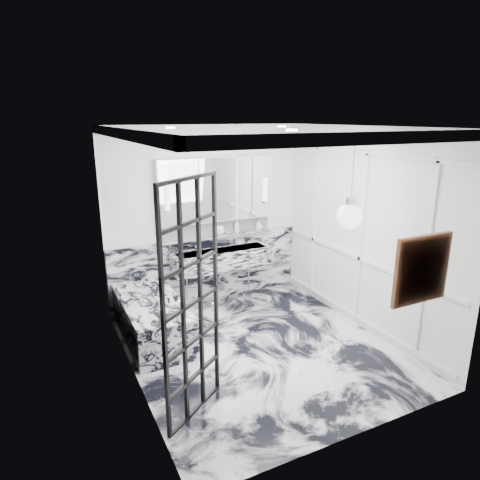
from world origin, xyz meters
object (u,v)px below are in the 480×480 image
trough_sink (222,259)px  mirror_cabinet (216,190)px  crittall_door (192,303)px  bathtub (152,319)px

trough_sink → mirror_cabinet: (-0.00, 0.17, 1.09)m
trough_sink → mirror_cabinet: mirror_cabinet is taller
trough_sink → crittall_door: bearing=-119.6°
trough_sink → mirror_cabinet: size_ratio=0.84×
bathtub → crittall_door: bearing=-90.3°
crittall_door → mirror_cabinet: bearing=25.9°
crittall_door → mirror_cabinet: (1.33, 2.52, 0.62)m
crittall_door → trough_sink: (1.33, 2.35, -0.47)m
mirror_cabinet → bathtub: bearing=-147.9°
crittall_door → bathtub: size_ratio=1.45×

